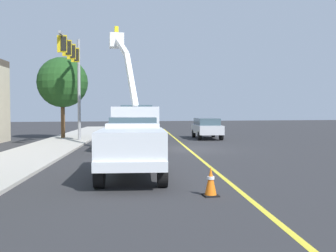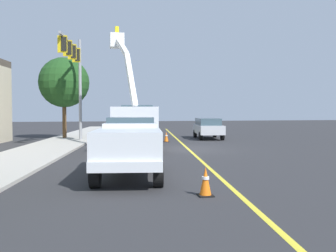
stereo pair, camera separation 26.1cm
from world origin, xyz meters
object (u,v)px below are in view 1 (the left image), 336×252
(traffic_signal_mast, at_px, (74,65))
(traffic_cone_mid_front, at_px, (165,137))
(service_pickup_truck, at_px, (132,145))
(passing_minivan, at_px, (207,127))
(traffic_cone_leading, at_px, (211,182))
(utility_bucket_truck, at_px, (136,122))

(traffic_signal_mast, bearing_deg, traffic_cone_mid_front, -86.46)
(service_pickup_truck, distance_m, traffic_cone_mid_front, 14.62)
(passing_minivan, xyz_separation_m, traffic_signal_mast, (-2.87, 10.52, 4.48))
(service_pickup_truck, distance_m, traffic_cone_leading, 3.85)
(passing_minivan, height_order, traffic_signal_mast, traffic_signal_mast)
(service_pickup_truck, distance_m, traffic_signal_mast, 14.47)
(traffic_cone_leading, relative_size, traffic_cone_mid_front, 1.04)
(traffic_cone_leading, xyz_separation_m, traffic_cone_mid_front, (17.37, -2.40, -0.02))
(traffic_cone_leading, xyz_separation_m, traffic_signal_mast, (16.97, 4.12, 5.06))
(passing_minivan, distance_m, traffic_cone_mid_front, 4.74)
(service_pickup_truck, bearing_deg, passing_minivan, -26.25)
(service_pickup_truck, xyz_separation_m, traffic_cone_mid_front, (14.00, -4.12, -0.74))
(passing_minivan, height_order, traffic_cone_mid_front, passing_minivan)
(traffic_cone_mid_front, bearing_deg, traffic_cone_leading, 172.14)
(utility_bucket_truck, distance_m, traffic_signal_mast, 6.46)
(passing_minivan, xyz_separation_m, traffic_cone_leading, (-19.84, 6.40, -0.58))
(utility_bucket_truck, bearing_deg, service_pickup_truck, 171.99)
(utility_bucket_truck, height_order, traffic_signal_mast, utility_bucket_truck)
(utility_bucket_truck, height_order, passing_minivan, utility_bucket_truck)
(traffic_cone_leading, bearing_deg, passing_minivan, -17.88)
(service_pickup_truck, relative_size, traffic_cone_mid_front, 7.60)
(utility_bucket_truck, distance_m, traffic_cone_mid_front, 4.95)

